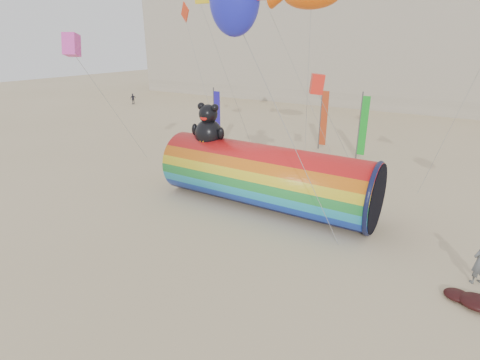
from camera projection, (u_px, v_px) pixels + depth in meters
The scene contains 6 objects.
ground at pixel (215, 234), 18.05m from camera, with size 160.00×160.00×0.00m, color #CCB58C.
hotel_building at pixel (323, 29), 56.95m from camera, with size 60.40×15.40×20.60m.
windsock_assembly at pixel (265, 175), 20.52m from camera, with size 11.97×3.64×5.52m.
kite_handler at pixel (480, 262), 14.11m from camera, with size 0.67×0.44×1.85m, color slate.
festival_banners at pixel (299, 121), 30.11m from camera, with size 11.63×4.96×5.20m.
flying_kites at pixel (313, 1), 17.79m from camera, with size 26.15×14.74×8.26m.
Camera 1 is at (9.40, -12.98, 8.79)m, focal length 28.00 mm.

